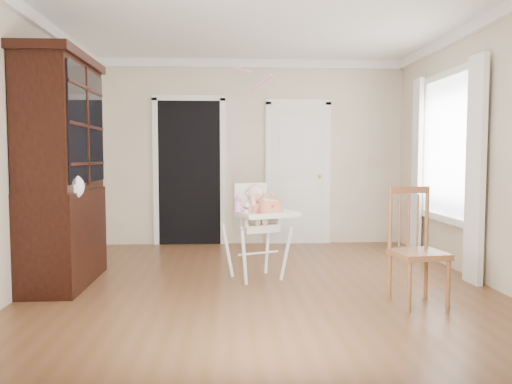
{
  "coord_description": "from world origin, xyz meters",
  "views": [
    {
      "loc": [
        -0.33,
        -4.86,
        1.28
      ],
      "look_at": [
        -0.05,
        0.24,
        0.92
      ],
      "focal_mm": 35.0,
      "sensor_mm": 36.0,
      "label": 1
    }
  ],
  "objects": [
    {
      "name": "crown_molding",
      "position": [
        0.0,
        0.0,
        2.64
      ],
      "size": [
        4.5,
        5.0,
        0.12
      ],
      "primitive_type": null,
      "color": "white",
      "rests_on": "ceiling"
    },
    {
      "name": "sippy_cup",
      "position": [
        -0.24,
        0.15,
        0.79
      ],
      "size": [
        0.08,
        0.08,
        0.19
      ],
      "rotation": [
        0.0,
        0.0,
        0.39
      ],
      "color": "#E48BC8",
      "rests_on": "high_chair"
    },
    {
      "name": "china_cabinet",
      "position": [
        -1.99,
        0.22,
        1.15
      ],
      "size": [
        0.6,
        1.36,
        2.29
      ],
      "color": "black",
      "rests_on": "floor"
    },
    {
      "name": "doorway",
      "position": [
        -0.9,
        2.48,
        1.11
      ],
      "size": [
        1.06,
        0.05,
        2.22
      ],
      "color": "black",
      "rests_on": "wall_back"
    },
    {
      "name": "cake",
      "position": [
        0.09,
        0.11,
        0.78
      ],
      "size": [
        0.3,
        0.3,
        0.14
      ],
      "color": "silver",
      "rests_on": "high_chair"
    },
    {
      "name": "baby",
      "position": [
        -0.05,
        0.36,
        0.77
      ],
      "size": [
        0.33,
        0.24,
        0.43
      ],
      "rotation": [
        0.0,
        0.0,
        0.39
      ],
      "color": "beige",
      "rests_on": "high_chair"
    },
    {
      "name": "wall_right",
      "position": [
        2.25,
        0.0,
        1.35
      ],
      "size": [
        0.0,
        5.0,
        5.0
      ],
      "primitive_type": "plane",
      "rotation": [
        1.57,
        0.0,
        -1.57
      ],
      "color": "beige",
      "rests_on": "floor"
    },
    {
      "name": "wall_left",
      "position": [
        -2.25,
        0.0,
        1.35
      ],
      "size": [
        0.0,
        5.0,
        5.0
      ],
      "primitive_type": "plane",
      "rotation": [
        1.57,
        0.0,
        1.57
      ],
      "color": "beige",
      "rests_on": "floor"
    },
    {
      "name": "dining_chair",
      "position": [
        1.3,
        -0.65,
        0.48
      ],
      "size": [
        0.47,
        0.47,
        1.02
      ],
      "rotation": [
        0.0,
        0.0,
        0.14
      ],
      "color": "brown",
      "rests_on": "floor"
    },
    {
      "name": "floor",
      "position": [
        0.0,
        0.0,
        0.0
      ],
      "size": [
        5.0,
        5.0,
        0.0
      ],
      "primitive_type": "plane",
      "color": "brown",
      "rests_on": "ground"
    },
    {
      "name": "window_right",
      "position": [
        2.18,
        0.8,
        1.29
      ],
      "size": [
        0.13,
        1.84,
        2.3
      ],
      "color": "white",
      "rests_on": "wall_right"
    },
    {
      "name": "wall_back",
      "position": [
        0.0,
        2.5,
        1.35
      ],
      "size": [
        4.5,
        0.0,
        4.5
      ],
      "primitive_type": "plane",
      "rotation": [
        1.57,
        0.0,
        0.0
      ],
      "color": "beige",
      "rests_on": "floor"
    },
    {
      "name": "high_chair",
      "position": [
        -0.04,
        0.34,
        0.63
      ],
      "size": [
        0.81,
        0.89,
        1.03
      ],
      "rotation": [
        0.0,
        0.0,
        0.39
      ],
      "color": "white",
      "rests_on": "floor"
    },
    {
      "name": "closet_door",
      "position": [
        0.7,
        2.48,
        1.02
      ],
      "size": [
        0.96,
        0.09,
        2.13
      ],
      "color": "white",
      "rests_on": "wall_back"
    },
    {
      "name": "streamer",
      "position": [
        -0.19,
        1.32,
        2.35
      ],
      "size": [
        0.29,
        0.43,
        0.15
      ],
      "primitive_type": null,
      "rotation": [
        0.26,
        0.0,
        0.57
      ],
      "color": "pink",
      "rests_on": "ceiling"
    },
    {
      "name": "ceiling",
      "position": [
        0.0,
        0.0,
        2.7
      ],
      "size": [
        5.0,
        5.0,
        0.0
      ],
      "primitive_type": "plane",
      "rotation": [
        3.14,
        0.0,
        0.0
      ],
      "color": "white",
      "rests_on": "wall_back"
    }
  ]
}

